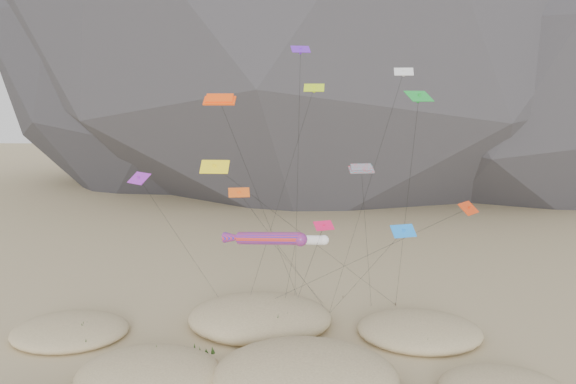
% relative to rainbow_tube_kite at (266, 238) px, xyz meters
% --- Properties ---
extents(dunes, '(51.11, 38.47, 4.19)m').
position_rel_rainbow_tube_kite_xyz_m(dunes, '(-1.09, -4.59, -10.74)').
color(dunes, '#CCB789').
rests_on(dunes, ground).
extents(dune_grass, '(41.64, 27.27, 1.53)m').
position_rel_rainbow_tube_kite_xyz_m(dune_grass, '(-0.86, -5.62, -10.63)').
color(dune_grass, black).
rests_on(dune_grass, ground).
extents(kite_stakes, '(20.10, 5.58, 0.30)m').
position_rel_rainbow_tube_kite_xyz_m(kite_stakes, '(3.51, 13.05, -11.32)').
color(kite_stakes, '#3F2D1E').
rests_on(kite_stakes, ground).
extents(rainbow_tube_kite, '(9.44, 16.40, 12.40)m').
position_rel_rainbow_tube_kite_xyz_m(rainbow_tube_kite, '(0.00, 0.00, 0.00)').
color(rainbow_tube_kite, red).
rests_on(rainbow_tube_kite, ground).
extents(white_tube_kite, '(7.13, 9.94, 11.27)m').
position_rel_rainbow_tube_kite_xyz_m(white_tube_kite, '(2.21, 3.32, -0.93)').
color(white_tube_kite, white).
rests_on(white_tube_kite, ground).
extents(orange_parafoil, '(7.76, 15.31, 24.08)m').
position_rel_rainbow_tube_kite_xyz_m(orange_parafoil, '(-4.14, 1.86, 11.83)').
color(orange_parafoil, '#FF480D').
rests_on(orange_parafoil, ground).
extents(multi_parafoil, '(3.45, 11.35, 17.71)m').
position_rel_rainbow_tube_kite_xyz_m(multi_parafoil, '(8.51, 3.82, 5.60)').
color(multi_parafoil, red).
rests_on(multi_parafoil, ground).
extents(delta_kites, '(32.22, 19.61, 28.08)m').
position_rel_rainbow_tube_kite_xyz_m(delta_kites, '(4.41, 2.20, 6.53)').
color(delta_kites, '#DA144C').
rests_on(delta_kites, ground).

